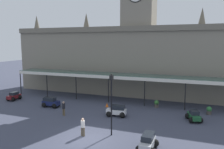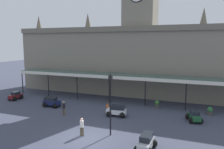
{
  "view_description": "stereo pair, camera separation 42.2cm",
  "coord_description": "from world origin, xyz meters",
  "px_view_note": "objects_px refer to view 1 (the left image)",
  "views": [
    {
      "loc": [
        8.54,
        -17.02,
        8.43
      ],
      "look_at": [
        0.0,
        6.29,
        4.87
      ],
      "focal_mm": 36.07,
      "sensor_mm": 36.0,
      "label": 1
    },
    {
      "loc": [
        8.93,
        -16.87,
        8.43
      ],
      "look_at": [
        0.0,
        6.29,
        4.87
      ],
      "focal_mm": 36.07,
      "sensor_mm": 36.0,
      "label": 2
    }
  ],
  "objects_px": {
    "car_silver_estate": "(148,143)",
    "pedestrian_crossing_forecourt": "(83,126)",
    "planter_forecourt_centre": "(156,104)",
    "traffic_cone": "(107,105)",
    "car_maroon_sedan": "(14,97)",
    "planter_by_canopy": "(209,110)",
    "car_white_estate": "(117,111)",
    "car_navy_estate": "(51,103)",
    "victorian_lamppost": "(111,98)",
    "pedestrian_near_entrance": "(64,108)",
    "car_green_sedan": "(194,116)"
  },
  "relations": [
    {
      "from": "pedestrian_crossing_forecourt",
      "to": "planter_forecourt_centre",
      "type": "relative_size",
      "value": 1.74
    },
    {
      "from": "car_silver_estate",
      "to": "victorian_lamppost",
      "type": "height_order",
      "value": "victorian_lamppost"
    },
    {
      "from": "victorian_lamppost",
      "to": "planter_forecourt_centre",
      "type": "bearing_deg",
      "value": 76.63
    },
    {
      "from": "car_white_estate",
      "to": "car_silver_estate",
      "type": "xyz_separation_m",
      "value": [
        4.96,
        -6.91,
        0.0
      ]
    },
    {
      "from": "pedestrian_near_entrance",
      "to": "planter_by_canopy",
      "type": "bearing_deg",
      "value": 21.44
    },
    {
      "from": "car_navy_estate",
      "to": "planter_by_canopy",
      "type": "height_order",
      "value": "car_navy_estate"
    },
    {
      "from": "car_maroon_sedan",
      "to": "planter_by_canopy",
      "type": "xyz_separation_m",
      "value": [
        26.6,
        2.6,
        -0.01
      ]
    },
    {
      "from": "car_navy_estate",
      "to": "victorian_lamppost",
      "type": "relative_size",
      "value": 0.4
    },
    {
      "from": "car_navy_estate",
      "to": "pedestrian_near_entrance",
      "type": "relative_size",
      "value": 1.36
    },
    {
      "from": "pedestrian_near_entrance",
      "to": "victorian_lamppost",
      "type": "bearing_deg",
      "value": -24.95
    },
    {
      "from": "victorian_lamppost",
      "to": "planter_by_canopy",
      "type": "height_order",
      "value": "victorian_lamppost"
    },
    {
      "from": "car_white_estate",
      "to": "car_green_sedan",
      "type": "height_order",
      "value": "car_white_estate"
    },
    {
      "from": "car_maroon_sedan",
      "to": "victorian_lamppost",
      "type": "relative_size",
      "value": 0.36
    },
    {
      "from": "car_white_estate",
      "to": "planter_forecourt_centre",
      "type": "height_order",
      "value": "car_white_estate"
    },
    {
      "from": "car_silver_estate",
      "to": "traffic_cone",
      "type": "height_order",
      "value": "car_silver_estate"
    },
    {
      "from": "pedestrian_near_entrance",
      "to": "car_white_estate",
      "type": "bearing_deg",
      "value": 18.1
    },
    {
      "from": "car_navy_estate",
      "to": "car_green_sedan",
      "type": "height_order",
      "value": "car_navy_estate"
    },
    {
      "from": "car_maroon_sedan",
      "to": "traffic_cone",
      "type": "relative_size",
      "value": 3.62
    },
    {
      "from": "car_silver_estate",
      "to": "planter_by_canopy",
      "type": "distance_m",
      "value": 12.32
    },
    {
      "from": "car_navy_estate",
      "to": "car_maroon_sedan",
      "type": "distance_m",
      "value": 7.32
    },
    {
      "from": "pedestrian_near_entrance",
      "to": "traffic_cone",
      "type": "xyz_separation_m",
      "value": [
        3.42,
        5.01,
        -0.62
      ]
    },
    {
      "from": "car_navy_estate",
      "to": "traffic_cone",
      "type": "xyz_separation_m",
      "value": [
        6.94,
        2.55,
        -0.28
      ]
    },
    {
      "from": "car_green_sedan",
      "to": "pedestrian_near_entrance",
      "type": "height_order",
      "value": "pedestrian_near_entrance"
    },
    {
      "from": "traffic_cone",
      "to": "planter_by_canopy",
      "type": "relative_size",
      "value": 0.59
    },
    {
      "from": "car_white_estate",
      "to": "car_green_sedan",
      "type": "bearing_deg",
      "value": 9.29
    },
    {
      "from": "car_white_estate",
      "to": "car_maroon_sedan",
      "type": "distance_m",
      "value": 16.66
    },
    {
      "from": "victorian_lamppost",
      "to": "planter_forecourt_centre",
      "type": "distance_m",
      "value": 11.04
    },
    {
      "from": "pedestrian_crossing_forecourt",
      "to": "victorian_lamppost",
      "type": "xyz_separation_m",
      "value": [
        2.36,
        1.09,
        2.57
      ]
    },
    {
      "from": "car_white_estate",
      "to": "pedestrian_near_entrance",
      "type": "distance_m",
      "value": 6.14
    },
    {
      "from": "car_navy_estate",
      "to": "victorian_lamppost",
      "type": "distance_m",
      "value": 12.44
    },
    {
      "from": "victorian_lamppost",
      "to": "planter_forecourt_centre",
      "type": "xyz_separation_m",
      "value": [
        2.46,
        10.34,
        -2.99
      ]
    },
    {
      "from": "car_white_estate",
      "to": "car_navy_estate",
      "type": "bearing_deg",
      "value": 176.6
    },
    {
      "from": "planter_forecourt_centre",
      "to": "traffic_cone",
      "type": "bearing_deg",
      "value": -161.82
    },
    {
      "from": "car_silver_estate",
      "to": "victorian_lamppost",
      "type": "bearing_deg",
      "value": 155.23
    },
    {
      "from": "car_green_sedan",
      "to": "pedestrian_near_entrance",
      "type": "xyz_separation_m",
      "value": [
        -14.18,
        -3.27,
        0.41
      ]
    },
    {
      "from": "car_green_sedan",
      "to": "pedestrian_near_entrance",
      "type": "relative_size",
      "value": 1.33
    },
    {
      "from": "car_white_estate",
      "to": "car_maroon_sedan",
      "type": "xyz_separation_m",
      "value": [
        -16.58,
        1.72,
        -0.06
      ]
    },
    {
      "from": "traffic_cone",
      "to": "car_navy_estate",
      "type": "bearing_deg",
      "value": -159.86
    },
    {
      "from": "car_navy_estate",
      "to": "planter_forecourt_centre",
      "type": "height_order",
      "value": "car_navy_estate"
    },
    {
      "from": "traffic_cone",
      "to": "pedestrian_crossing_forecourt",
      "type": "bearing_deg",
      "value": -81.92
    },
    {
      "from": "pedestrian_near_entrance",
      "to": "victorian_lamppost",
      "type": "height_order",
      "value": "victorian_lamppost"
    },
    {
      "from": "car_green_sedan",
      "to": "pedestrian_near_entrance",
      "type": "bearing_deg",
      "value": -167.01
    },
    {
      "from": "car_green_sedan",
      "to": "pedestrian_crossing_forecourt",
      "type": "distance_m",
      "value": 12.16
    },
    {
      "from": "car_green_sedan",
      "to": "car_maroon_sedan",
      "type": "bearing_deg",
      "value": 179.18
    },
    {
      "from": "traffic_cone",
      "to": "planter_by_canopy",
      "type": "distance_m",
      "value": 12.49
    },
    {
      "from": "car_maroon_sedan",
      "to": "victorian_lamppost",
      "type": "xyz_separation_m",
      "value": [
        17.86,
        -6.94,
        2.97
      ]
    },
    {
      "from": "car_green_sedan",
      "to": "pedestrian_crossing_forecourt",
      "type": "relative_size",
      "value": 1.33
    },
    {
      "from": "pedestrian_near_entrance",
      "to": "pedestrian_crossing_forecourt",
      "type": "bearing_deg",
      "value": -42.75
    },
    {
      "from": "car_silver_estate",
      "to": "pedestrian_crossing_forecourt",
      "type": "relative_size",
      "value": 1.36
    },
    {
      "from": "car_silver_estate",
      "to": "pedestrian_crossing_forecourt",
      "type": "height_order",
      "value": "pedestrian_crossing_forecourt"
    }
  ]
}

